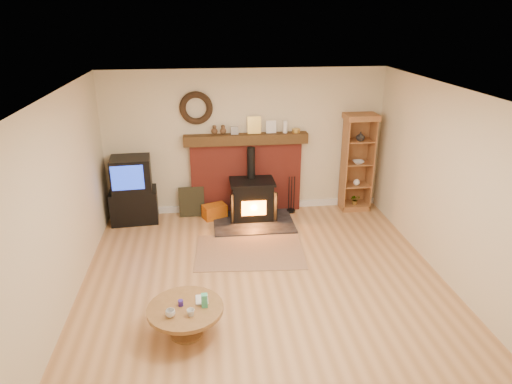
{
  "coord_description": "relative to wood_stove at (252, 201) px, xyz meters",
  "views": [
    {
      "loc": [
        -0.75,
        -5.16,
        3.48
      ],
      "look_at": [
        -0.02,
        1.0,
        1.03
      ],
      "focal_mm": 32.0,
      "sensor_mm": 36.0,
      "label": 1
    }
  ],
  "objects": [
    {
      "name": "area_rug",
      "position": [
        -0.18,
        -1.21,
        -0.35
      ],
      "size": [
        1.75,
        1.27,
        0.01
      ],
      "primitive_type": "cube",
      "rotation": [
        0.0,
        0.0,
        -0.07
      ],
      "color": "brown",
      "rests_on": "ground"
    },
    {
      "name": "coffee_table",
      "position": [
        -1.11,
        -3.06,
        -0.05
      ],
      "size": [
        0.87,
        0.87,
        0.53
      ],
      "color": "brown",
      "rests_on": "ground"
    },
    {
      "name": "fire_tools",
      "position": [
        0.75,
        0.23,
        -0.22
      ],
      "size": [
        0.16,
        0.16,
        0.7
      ],
      "color": "black",
      "rests_on": "ground"
    },
    {
      "name": "firelog_box",
      "position": [
        -0.67,
        0.13,
        -0.23
      ],
      "size": [
        0.47,
        0.39,
        0.25
      ],
      "primitive_type": "cube",
      "rotation": [
        0.0,
        0.0,
        0.38
      ],
      "color": "#CB710B",
      "rests_on": "ground"
    },
    {
      "name": "leaning_painting",
      "position": [
        -1.08,
        0.28,
        -0.08
      ],
      "size": [
        0.46,
        0.12,
        0.54
      ],
      "primitive_type": "cube",
      "rotation": [
        -0.17,
        0.0,
        0.0
      ],
      "color": "black",
      "rests_on": "ground"
    },
    {
      "name": "ground",
      "position": [
        -0.07,
        -2.27,
        -0.35
      ],
      "size": [
        5.5,
        5.5,
        0.0
      ],
      "primitive_type": "plane",
      "color": "#A67345",
      "rests_on": "ground"
    },
    {
      "name": "wood_stove",
      "position": [
        0.0,
        0.0,
        0.0
      ],
      "size": [
        1.4,
        1.0,
        1.29
      ],
      "color": "black",
      "rests_on": "ground"
    },
    {
      "name": "room_shell",
      "position": [
        -0.09,
        -2.18,
        1.36
      ],
      "size": [
        5.02,
        5.52,
        2.61
      ],
      "color": "beige",
      "rests_on": "ground"
    },
    {
      "name": "curio_cabinet",
      "position": [
        1.97,
        0.28,
        0.55
      ],
      "size": [
        0.58,
        0.42,
        1.81
      ],
      "color": "brown",
      "rests_on": "ground"
    },
    {
      "name": "chimney_breast",
      "position": [
        -0.07,
        0.4,
        0.45
      ],
      "size": [
        2.2,
        0.22,
        1.78
      ],
      "color": "maroon",
      "rests_on": "ground"
    },
    {
      "name": "tv_unit",
      "position": [
        -2.08,
        0.19,
        0.21
      ],
      "size": [
        0.84,
        0.62,
        1.17
      ],
      "color": "black",
      "rests_on": "ground"
    }
  ]
}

